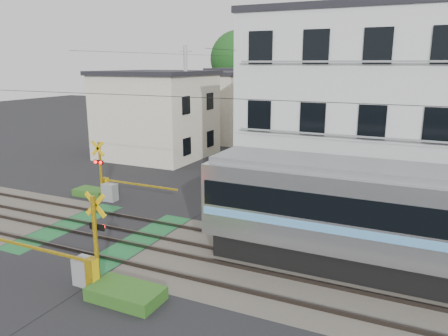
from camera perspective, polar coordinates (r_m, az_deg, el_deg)
The scene contains 11 objects.
ground at distance 18.93m, azimuth -15.72°, elevation -8.17°, with size 120.00×120.00×0.00m, color black.
track_bed at distance 18.91m, azimuth -15.73°, elevation -8.06°, with size 120.00×120.00×0.14m.
crossing_signal_near at distance 14.57m, azimuth -17.57°, elevation -12.01°, with size 4.74×0.65×3.09m.
crossing_signal_far at distance 22.93m, azimuth -14.80°, elevation -2.41°, with size 4.74×0.65×3.09m.
apartment_block at distance 22.95m, azimuth 17.04°, elevation 7.50°, with size 10.20×8.36×9.30m.
houses_row at distance 40.86m, azimuth 8.87°, elevation 8.35°, with size 22.07×31.35×6.80m.
tree_hill at distance 62.62m, azimuth 14.73°, elevation 12.60°, with size 40.00×13.89×12.00m.
catenary at distance 14.71m, azimuth 1.41°, elevation 1.21°, with size 60.00×5.04×7.00m.
utility_poles at distance 38.44m, azimuth 5.77°, elevation 9.37°, with size 7.90×42.00×8.00m.
pedestrian at distance 44.96m, azimuth 11.49°, elevation 5.53°, with size 0.57×0.37×1.55m, color black.
weed_patches at distance 17.75m, azimuth -11.60°, elevation -8.77°, with size 10.25×8.80×0.40m.
Camera 1 is at (11.82, -13.11, 6.84)m, focal length 35.00 mm.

